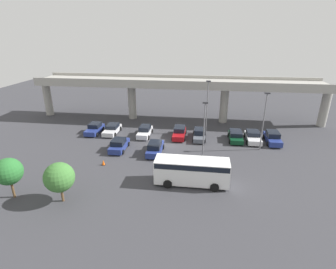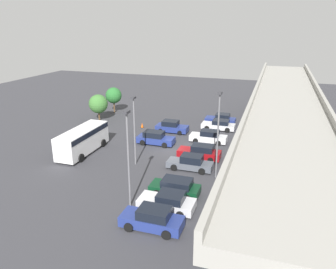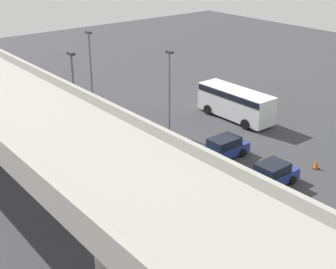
% 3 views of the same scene
% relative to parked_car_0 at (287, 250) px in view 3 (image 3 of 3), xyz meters
% --- Properties ---
extents(ground_plane, '(110.62, 110.62, 0.00)m').
position_rel_parked_car_0_xyz_m(ground_plane, '(12.81, -3.56, -0.73)').
color(ground_plane, '#38383D').
extents(highway_overpass, '(53.10, 6.73, 7.99)m').
position_rel_parked_car_0_xyz_m(highway_overpass, '(12.81, 8.58, 5.75)').
color(highway_overpass, '#9E9B93').
rests_on(highway_overpass, ground_plane).
extents(parked_car_0, '(2.13, 4.51, 1.59)m').
position_rel_parked_car_0_xyz_m(parked_car_0, '(0.00, 0.00, 0.00)').
color(parked_car_0, navy).
rests_on(parked_car_0, ground_plane).
extents(parked_car_1, '(2.14, 4.72, 1.46)m').
position_rel_parked_car_0_xyz_m(parked_car_1, '(2.95, 0.21, -0.03)').
color(parked_car_1, silver).
rests_on(parked_car_1, ground_plane).
extents(parked_car_2, '(2.13, 4.49, 1.64)m').
position_rel_parked_car_0_xyz_m(parked_car_2, '(6.06, -5.93, 0.03)').
color(parked_car_2, navy).
rests_on(parked_car_2, ground_plane).
extents(parked_car_3, '(2.00, 4.72, 1.60)m').
position_rel_parked_car_0_xyz_m(parked_car_3, '(8.52, -0.14, 0.01)').
color(parked_car_3, silver).
rests_on(parked_car_3, ground_plane).
extents(parked_car_4, '(2.05, 4.71, 1.67)m').
position_rel_parked_car_0_xyz_m(parked_car_4, '(11.33, -6.41, 0.06)').
color(parked_car_4, navy).
rests_on(parked_car_4, ground_plane).
extents(parked_car_5, '(2.07, 4.82, 1.64)m').
position_rel_parked_car_0_xyz_m(parked_car_5, '(14.10, 0.01, 0.03)').
color(parked_car_5, maroon).
rests_on(parked_car_5, ground_plane).
extents(parked_car_6, '(1.99, 4.78, 1.60)m').
position_rel_parked_car_0_xyz_m(parked_car_6, '(17.26, -0.29, 0.01)').
color(parked_car_6, '#515660').
rests_on(parked_car_6, ground_plane).
extents(parked_car_7, '(2.16, 4.44, 1.50)m').
position_rel_parked_car_0_xyz_m(parked_car_7, '(22.83, -0.22, 0.00)').
color(parked_car_7, '#0C381E').
rests_on(parked_car_7, ground_plane).
extents(parked_car_8, '(2.26, 4.67, 1.52)m').
position_rel_parked_car_0_xyz_m(parked_car_8, '(25.43, -0.10, -0.02)').
color(parked_car_8, silver).
rests_on(parked_car_8, ground_plane).
extents(parked_car_9, '(2.12, 4.72, 1.70)m').
position_rel_parked_car_0_xyz_m(parked_car_9, '(28.27, -0.35, 0.07)').
color(parked_car_9, navy).
rests_on(parked_car_9, ground_plane).
extents(shuttle_bus, '(8.02, 2.76, 2.89)m').
position_rel_parked_car_0_xyz_m(shuttle_bus, '(16.71, -13.50, 1.00)').
color(shuttle_bus, white).
rests_on(shuttle_bus, ground_plane).
extents(lamp_post_near_aisle, '(0.70, 0.35, 7.49)m').
position_rel_parked_car_0_xyz_m(lamp_post_near_aisle, '(17.87, -6.29, 3.70)').
color(lamp_post_near_aisle, slate).
rests_on(lamp_post_near_aisle, ground_plane).
extents(lamp_post_mid_lot, '(0.70, 0.35, 8.27)m').
position_rel_parked_car_0_xyz_m(lamp_post_mid_lot, '(25.92, -3.25, 4.10)').
color(lamp_post_mid_lot, slate).
rests_on(lamp_post_mid_lot, ground_plane).
extents(lamp_post_by_overpass, '(0.70, 0.35, 8.62)m').
position_rel_parked_car_0_xyz_m(lamp_post_by_overpass, '(18.27, 2.58, 4.28)').
color(lamp_post_by_overpass, slate).
rests_on(lamp_post_by_overpass, ground_plane).
extents(traffic_cone, '(0.44, 0.44, 0.70)m').
position_rel_parked_car_0_xyz_m(traffic_cone, '(5.48, -10.66, -0.40)').
color(traffic_cone, black).
rests_on(traffic_cone, ground_plane).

